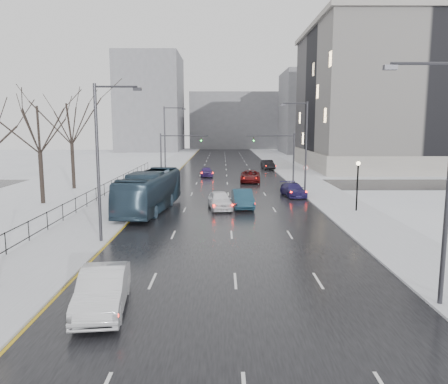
{
  "coord_description": "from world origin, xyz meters",
  "views": [
    {
      "loc": [
        -0.62,
        -7.17,
        7.45
      ],
      "look_at": [
        -0.51,
        25.35,
        2.5
      ],
      "focal_mm": 35.0,
      "sensor_mm": 36.0,
      "label": 1
    }
  ],
  "objects_px": {
    "streetlight_l_near": "(101,155)",
    "sedan_left_near": "(103,290)",
    "mast_signal_left": "(169,152)",
    "sedan_right_cross": "(250,176)",
    "streetlight_r_near": "(444,172)",
    "mast_signal_right": "(285,152)",
    "no_uturn_sign": "(306,170)",
    "lamppost_r_mid": "(358,179)",
    "sedan_center_near": "(220,200)",
    "sedan_right_distant": "(268,165)",
    "tree_park_d": "(43,204)",
    "tree_park_e": "(74,189)",
    "sedan_center_far": "(206,172)",
    "streetlight_l_far": "(167,139)",
    "sedan_right_far": "(293,190)",
    "streetlight_r_mid": "(304,143)",
    "bus": "(150,191)",
    "sedan_right_near": "(243,199)"
  },
  "relations": [
    {
      "from": "streetlight_r_mid",
      "to": "streetlight_l_far",
      "type": "relative_size",
      "value": 1.0
    },
    {
      "from": "mast_signal_right",
      "to": "tree_park_d",
      "type": "bearing_deg",
      "value": -150.88
    },
    {
      "from": "no_uturn_sign",
      "to": "mast_signal_left",
      "type": "bearing_deg",
      "value": 166.4
    },
    {
      "from": "sedan_right_distant",
      "to": "tree_park_d",
      "type": "bearing_deg",
      "value": -133.68
    },
    {
      "from": "mast_signal_right",
      "to": "no_uturn_sign",
      "type": "height_order",
      "value": "mast_signal_right"
    },
    {
      "from": "tree_park_e",
      "to": "sedan_center_far",
      "type": "height_order",
      "value": "tree_park_e"
    },
    {
      "from": "mast_signal_left",
      "to": "sedan_center_far",
      "type": "relative_size",
      "value": 1.56
    },
    {
      "from": "no_uturn_sign",
      "to": "sedan_right_distant",
      "type": "xyz_separation_m",
      "value": [
        -2.0,
        23.78,
        -1.48
      ]
    },
    {
      "from": "streetlight_r_near",
      "to": "streetlight_l_near",
      "type": "distance_m",
      "value": 19.15
    },
    {
      "from": "lamppost_r_mid",
      "to": "bus",
      "type": "distance_m",
      "value": 18.05
    },
    {
      "from": "streetlight_l_far",
      "to": "sedan_left_near",
      "type": "bearing_deg",
      "value": -86.35
    },
    {
      "from": "mast_signal_left",
      "to": "sedan_right_cross",
      "type": "height_order",
      "value": "mast_signal_left"
    },
    {
      "from": "streetlight_l_far",
      "to": "bus",
      "type": "distance_m",
      "value": 21.71
    },
    {
      "from": "sedan_center_near",
      "to": "streetlight_r_near",
      "type": "bearing_deg",
      "value": -74.76
    },
    {
      "from": "streetlight_l_near",
      "to": "lamppost_r_mid",
      "type": "bearing_deg",
      "value": 27.55
    },
    {
      "from": "streetlight_r_mid",
      "to": "mast_signal_left",
      "type": "height_order",
      "value": "streetlight_r_mid"
    },
    {
      "from": "bus",
      "to": "no_uturn_sign",
      "type": "bearing_deg",
      "value": 45.64
    },
    {
      "from": "sedan_center_far",
      "to": "sedan_right_distant",
      "type": "relative_size",
      "value": 0.88
    },
    {
      "from": "tree_park_e",
      "to": "streetlight_l_near",
      "type": "distance_m",
      "value": 26.61
    },
    {
      "from": "sedan_right_far",
      "to": "tree_park_d",
      "type": "bearing_deg",
      "value": -177.14
    },
    {
      "from": "mast_signal_right",
      "to": "sedan_center_near",
      "type": "distance_m",
      "value": 18.81
    },
    {
      "from": "streetlight_l_near",
      "to": "sedan_right_far",
      "type": "relative_size",
      "value": 2.08
    },
    {
      "from": "streetlight_l_near",
      "to": "sedan_right_distant",
      "type": "bearing_deg",
      "value": 72.17
    },
    {
      "from": "lamppost_r_mid",
      "to": "sedan_left_near",
      "type": "bearing_deg",
      "value": -129.05
    },
    {
      "from": "bus",
      "to": "streetlight_l_far",
      "type": "bearing_deg",
      "value": 99.3
    },
    {
      "from": "streetlight_r_mid",
      "to": "bus",
      "type": "height_order",
      "value": "streetlight_r_mid"
    },
    {
      "from": "bus",
      "to": "sedan_right_cross",
      "type": "xyz_separation_m",
      "value": [
        10.07,
        19.67,
        -0.96
      ]
    },
    {
      "from": "sedan_center_far",
      "to": "sedan_center_near",
      "type": "bearing_deg",
      "value": -90.68
    },
    {
      "from": "no_uturn_sign",
      "to": "sedan_right_near",
      "type": "bearing_deg",
      "value": -123.86
    },
    {
      "from": "streetlight_r_mid",
      "to": "sedan_right_near",
      "type": "distance_m",
      "value": 11.55
    },
    {
      "from": "mast_signal_right",
      "to": "sedan_right_cross",
      "type": "relative_size",
      "value": 1.17
    },
    {
      "from": "tree_park_d",
      "to": "sedan_right_cross",
      "type": "bearing_deg",
      "value": 38.05
    },
    {
      "from": "lamppost_r_mid",
      "to": "sedan_right_far",
      "type": "distance_m",
      "value": 9.75
    },
    {
      "from": "sedan_right_far",
      "to": "sedan_center_far",
      "type": "height_order",
      "value": "sedan_center_far"
    },
    {
      "from": "tree_park_d",
      "to": "bus",
      "type": "distance_m",
      "value": 11.44
    },
    {
      "from": "streetlight_r_near",
      "to": "no_uturn_sign",
      "type": "relative_size",
      "value": 3.7
    },
    {
      "from": "streetlight_l_near",
      "to": "sedan_center_near",
      "type": "relative_size",
      "value": 2.12
    },
    {
      "from": "streetlight_l_near",
      "to": "sedan_left_near",
      "type": "bearing_deg",
      "value": -75.33
    },
    {
      "from": "streetlight_l_near",
      "to": "lamppost_r_mid",
      "type": "relative_size",
      "value": 2.34
    },
    {
      "from": "lamppost_r_mid",
      "to": "mast_signal_right",
      "type": "distance_m",
      "value": 18.41
    },
    {
      "from": "streetlight_l_near",
      "to": "sedan_right_far",
      "type": "bearing_deg",
      "value": 50.96
    },
    {
      "from": "tree_park_d",
      "to": "sedan_left_near",
      "type": "distance_m",
      "value": 27.26
    },
    {
      "from": "sedan_center_near",
      "to": "sedan_right_cross",
      "type": "height_order",
      "value": "sedan_center_near"
    },
    {
      "from": "no_uturn_sign",
      "to": "lamppost_r_mid",
      "type": "bearing_deg",
      "value": -82.67
    },
    {
      "from": "sedan_right_cross",
      "to": "sedan_left_near",
      "type": "bearing_deg",
      "value": -97.75
    },
    {
      "from": "tree_park_d",
      "to": "sedan_right_far",
      "type": "xyz_separation_m",
      "value": [
        24.68,
        4.56,
        0.74
      ]
    },
    {
      "from": "sedan_center_near",
      "to": "sedan_right_cross",
      "type": "xyz_separation_m",
      "value": [
        3.92,
        18.95,
        -0.03
      ]
    },
    {
      "from": "streetlight_l_far",
      "to": "lamppost_r_mid",
      "type": "bearing_deg",
      "value": -48.94
    },
    {
      "from": "sedan_left_near",
      "to": "bus",
      "type": "relative_size",
      "value": 0.41
    },
    {
      "from": "streetlight_r_near",
      "to": "mast_signal_left",
      "type": "relative_size",
      "value": 1.54
    }
  ]
}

